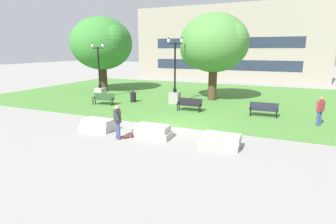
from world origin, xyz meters
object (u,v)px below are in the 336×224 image
lamp_post_right (100,87)px  park_bench_near_right (103,98)px  park_bench_far_left (264,109)px  park_bench_near_left (189,104)px  concrete_block_left (153,131)px  concrete_block_center (98,125)px  trash_bin (133,96)px  skateboard (126,137)px  person_bystander_near_lawn (320,109)px  concrete_block_right (220,141)px  lamp_post_left (175,90)px  person_skateboarder (117,120)px

lamp_post_right → park_bench_near_right: bearing=-48.6°
park_bench_far_left → lamp_post_right: lamp_post_right is taller
park_bench_far_left → park_bench_near_left: bearing=-175.3°
concrete_block_left → park_bench_near_left: size_ratio=1.00×
concrete_block_center → park_bench_far_left: park_bench_far_left is taller
park_bench_near_left → trash_bin: bearing=166.9°
skateboard → person_bystander_near_lawn: size_ratio=0.51×
person_bystander_near_lawn → trash_bin: bearing=171.9°
concrete_block_left → trash_bin: 9.27m
trash_bin → person_bystander_near_lawn: bearing=-8.1°
park_bench_far_left → lamp_post_right: size_ratio=0.37×
concrete_block_right → park_bench_near_right: 11.99m
skateboard → lamp_post_left: (-0.99, 9.08, 0.99)m
concrete_block_left → trash_bin: trash_bin is taller
skateboard → park_bench_far_left: park_bench_far_left is taller
trash_bin → concrete_block_right: bearing=-40.0°
person_skateboarder → skateboard: bearing=40.1°
park_bench_far_left → skateboard: bearing=-129.6°
person_skateboarder → trash_bin: 9.30m
concrete_block_right → park_bench_far_left: park_bench_far_left is taller
skateboard → lamp_post_right: lamp_post_right is taller
person_skateboarder → concrete_block_right: bearing=9.7°
concrete_block_center → concrete_block_left: same height
lamp_post_right → person_skateboarder: bearing=-48.7°
concrete_block_center → skateboard: 2.20m
concrete_block_center → park_bench_near_right: bearing=123.9°
skateboard → lamp_post_left: lamp_post_left is taller
park_bench_far_left → lamp_post_left: size_ratio=0.35×
park_bench_near_right → person_bystander_near_lawn: (15.06, -0.04, 0.44)m
concrete_block_center → lamp_post_right: bearing=126.3°
park_bench_far_left → person_skateboarder: bearing=-130.0°
park_bench_near_left → lamp_post_left: bearing=132.0°
lamp_post_left → person_bystander_near_lawn: lamp_post_left is taller
park_bench_near_left → lamp_post_right: 9.34m
lamp_post_left → concrete_block_left: bearing=-75.5°
person_skateboarder → person_bystander_near_lawn: bearing=34.5°
park_bench_near_right → lamp_post_left: (4.99, 2.84, 0.54)m
concrete_block_right → trash_bin: bearing=140.0°
concrete_block_right → person_bystander_near_lawn: (4.50, 5.61, 0.68)m
park_bench_near_left → trash_bin: 5.51m
concrete_block_center → park_bench_far_left: bearing=39.7°
park_bench_far_left → lamp_post_left: lamp_post_left is taller
concrete_block_left → concrete_block_right: (3.41, -0.08, 0.00)m
concrete_block_right → lamp_post_left: bearing=123.3°
park_bench_near_left → trash_bin: trash_bin is taller
person_skateboarder → park_bench_near_left: 7.24m
concrete_block_left → person_bystander_near_lawn: size_ratio=1.05×
skateboard → trash_bin: (-4.35, 8.11, 0.42)m
park_bench_near_right → trash_bin: bearing=48.9°
park_bench_near_right → concrete_block_right: bearing=-28.2°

